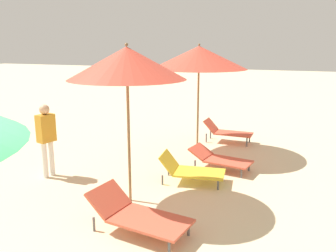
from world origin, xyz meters
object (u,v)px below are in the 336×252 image
lounger_second_inland (137,214)px  umbrella_farthest (199,58)px  umbrella_second (127,63)px  lounger_second_shoreside (190,170)px  lounger_farthest_inland (220,159)px  lounger_farthest_shoreside (227,131)px  person_walking_near (46,134)px

lounger_second_inland → umbrella_farthest: 4.88m
umbrella_second → lounger_second_shoreside: 2.66m
umbrella_second → lounger_farthest_inland: 3.36m
umbrella_second → lounger_second_inland: umbrella_second is taller
lounger_second_shoreside → lounger_farthest_shoreside: lounger_farthest_shoreside is taller
lounger_second_inland → umbrella_farthest: size_ratio=0.58×
lounger_second_shoreside → umbrella_farthest: umbrella_farthest is taller
lounger_farthest_inland → person_walking_near: 3.87m
lounger_second_shoreside → lounger_farthest_inland: lounger_second_shoreside is taller
umbrella_second → umbrella_farthest: umbrella_second is taller
lounger_farthest_shoreside → lounger_second_inland: bearing=-91.0°
lounger_farthest_shoreside → person_walking_near: 5.16m
umbrella_farthest → lounger_second_inland: bearing=-85.2°
umbrella_second → umbrella_farthest: bearing=85.5°
lounger_farthest_shoreside → lounger_second_shoreside: bearing=-90.0°
lounger_farthest_shoreside → lounger_farthest_inland: (0.35, -2.36, -0.07)m
umbrella_second → lounger_second_shoreside: (0.75, 1.25, -2.23)m
lounger_second_shoreside → lounger_farthest_inland: (0.40, 0.97, -0.01)m
person_walking_near → lounger_second_inland: bearing=-12.9°
umbrella_farthest → lounger_farthest_shoreside: umbrella_farthest is taller
lounger_second_shoreside → lounger_second_inland: bearing=-101.0°
lounger_second_inland → person_walking_near: 3.25m
umbrella_farthest → person_walking_near: umbrella_farthest is taller
lounger_farthest_inland → person_walking_near: bearing=-142.7°
lounger_second_shoreside → umbrella_farthest: 3.10m
umbrella_second → umbrella_farthest: size_ratio=1.00×
lounger_farthest_inland → person_walking_near: size_ratio=0.93×
lounger_farthest_shoreside → lounger_farthest_inland: 2.39m
lounger_second_inland → lounger_farthest_shoreside: bearing=96.2°
umbrella_second → lounger_farthest_inland: bearing=62.7°
umbrella_second → lounger_farthest_shoreside: umbrella_second is taller
lounger_second_shoreside → lounger_farthest_shoreside: (0.04, 3.34, 0.06)m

